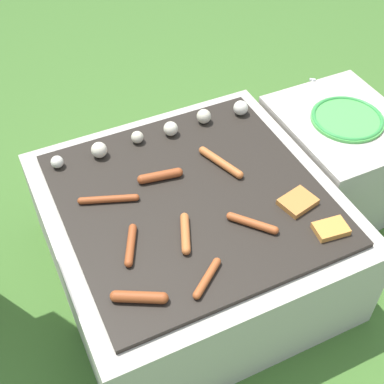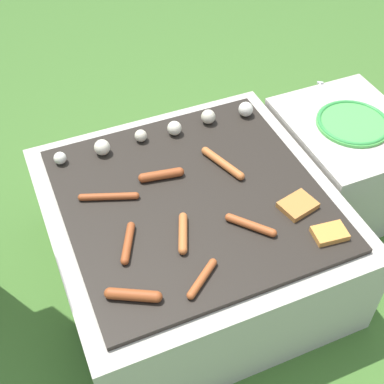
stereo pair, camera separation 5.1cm
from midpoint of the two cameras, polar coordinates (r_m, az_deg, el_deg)
name	(u,v)px [view 2 (the right image)]	position (r m, az deg, el deg)	size (l,w,h in m)	color
ground_plane	(192,269)	(2.01, 0.73, -8.19)	(14.00, 14.00, 0.00)	#3D6628
grill	(192,236)	(1.86, 0.78, -4.69)	(0.92, 0.92, 0.39)	#B2AA9E
side_ledge	(341,163)	(2.20, 16.26, 3.02)	(0.44, 0.52, 0.39)	#B2AA9E
sausage_back_right	(223,163)	(1.80, 4.09, 3.08)	(0.08, 0.19, 0.03)	#B7602D
sausage_back_center	(109,197)	(1.71, -8.04, -0.49)	(0.18, 0.08, 0.02)	#93421E
sausage_mid_left	(128,243)	(1.58, -5.93, -5.43)	(0.08, 0.14, 0.02)	#93421E
sausage_mid_right	(161,175)	(1.76, -2.46, 1.83)	(0.15, 0.05, 0.03)	#93421E
sausage_back_left	(251,225)	(1.62, 7.17, -3.53)	(0.12, 0.13, 0.03)	#A34C23
sausage_front_right	(202,278)	(1.49, 2.07, -9.22)	(0.12, 0.10, 0.02)	#A34C23
sausage_front_center	(133,295)	(1.46, -5.29, -10.91)	(0.14, 0.09, 0.03)	#93421E
sausage_front_left	(183,233)	(1.59, -0.06, -4.42)	(0.08, 0.15, 0.03)	#B7602D
bread_slice_center	(330,233)	(1.65, 15.34, -4.29)	(0.11, 0.08, 0.02)	#D18438
bread_slice_right	(298,205)	(1.71, 12.06, -1.40)	(0.12, 0.11, 0.02)	#B27033
mushroom_row	(167,129)	(1.92, -1.90, 6.68)	(0.75, 0.07, 0.05)	silver
plate_colorful	(353,123)	(2.07, 17.50, 7.05)	(0.27, 0.27, 0.02)	#4CB24C
fork_utensil	(320,95)	(2.18, 14.17, 10.02)	(0.12, 0.17, 0.01)	silver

